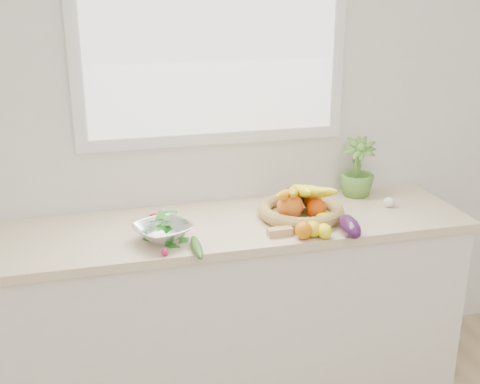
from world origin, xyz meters
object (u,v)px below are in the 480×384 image
object	(u,v)px
fruit_basket	(300,206)
colander_with_spinach	(163,228)
apple	(154,222)
cucumber	(197,247)
eggplant	(350,227)
potted_herb	(357,169)

from	to	relation	value
fruit_basket	colander_with_spinach	world-z (taller)	fruit_basket
apple	cucumber	size ratio (longest dim) A/B	0.34
cucumber	colander_with_spinach	xyz separation A→B (m)	(-0.12, 0.14, 0.04)
fruit_basket	eggplant	bearing A→B (deg)	-62.33
potted_herb	colander_with_spinach	size ratio (longest dim) A/B	1.03
fruit_basket	apple	bearing A→B (deg)	178.10
apple	eggplant	size ratio (longest dim) A/B	0.37
fruit_basket	potted_herb	bearing A→B (deg)	29.45
eggplant	cucumber	world-z (taller)	eggplant
apple	potted_herb	distance (m)	1.09
eggplant	fruit_basket	world-z (taller)	fruit_basket
colander_with_spinach	potted_herb	bearing A→B (deg)	17.58
eggplant	colander_with_spinach	xyz separation A→B (m)	(-0.79, 0.14, 0.02)
cucumber	fruit_basket	world-z (taller)	fruit_basket
apple	eggplant	world-z (taller)	eggplant
eggplant	fruit_basket	size ratio (longest dim) A/B	0.50
eggplant	fruit_basket	distance (m)	0.29
eggplant	cucumber	xyz separation A→B (m)	(-0.68, 0.00, -0.02)
colander_with_spinach	eggplant	bearing A→B (deg)	-10.22
cucumber	potted_herb	xyz separation A→B (m)	(0.93, 0.47, 0.12)
colander_with_spinach	fruit_basket	bearing A→B (deg)	9.75
apple	colander_with_spinach	world-z (taller)	colander_with_spinach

